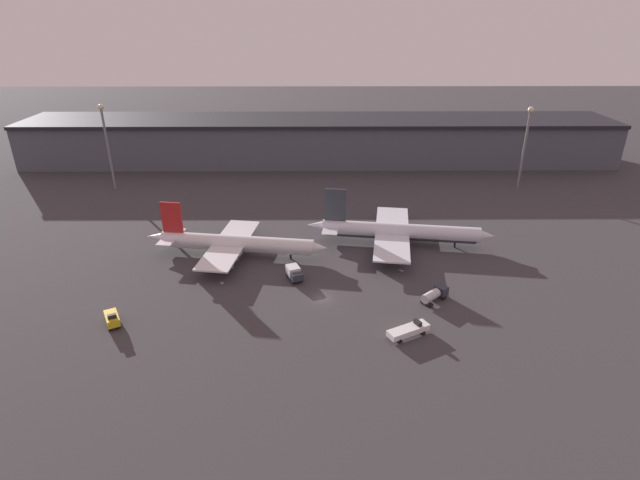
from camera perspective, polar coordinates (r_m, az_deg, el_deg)
name	(u,v)px	position (r m, az deg, el deg)	size (l,w,h in m)	color
ground	(322,298)	(101.24, 0.18, -6.68)	(600.00, 600.00, 0.00)	#383538
terminal_building	(319,140)	(190.82, -0.14, 11.35)	(216.03, 27.60, 16.19)	#4C515B
airplane_0	(235,243)	(118.42, -9.72, -0.37)	(43.43, 28.30, 12.63)	silver
airplane_1	(398,232)	(123.86, 8.87, 0.96)	(45.73, 33.63, 13.64)	silver
service_vehicle_0	(294,273)	(107.46, -2.98, -3.75)	(4.09, 5.42, 2.73)	#282D38
service_vehicle_1	(409,330)	(91.31, 10.10, -10.11)	(8.15, 5.79, 2.62)	white
service_vehicle_2	(112,319)	(100.26, -22.66, -8.29)	(4.20, 5.21, 2.93)	gold
service_vehicle_3	(434,294)	(102.18, 12.94, -6.07)	(6.25, 5.87, 2.58)	#282D38
lamp_post_0	(106,137)	(170.99, -23.26, 10.79)	(1.80, 1.80, 26.96)	slate
lamp_post_1	(526,138)	(171.25, 22.47, 10.75)	(1.80, 1.80, 25.97)	slate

